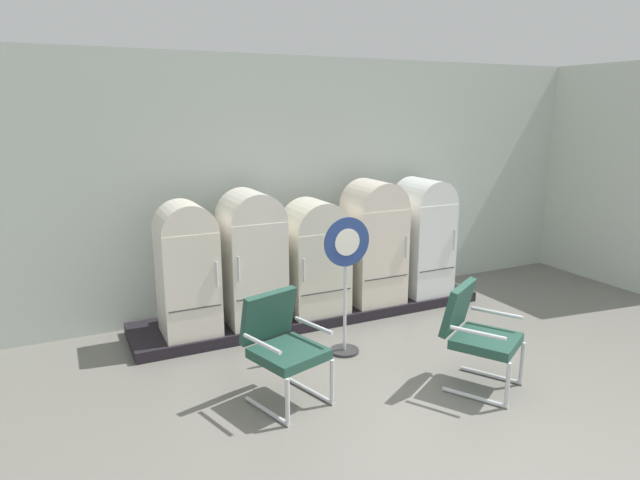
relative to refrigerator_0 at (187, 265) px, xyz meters
name	(u,v)px	position (x,y,z in m)	size (l,w,h in m)	color
ground	(472,442)	(1.61, -2.88, -0.95)	(12.00, 10.00, 0.05)	slate
back_wall	(293,183)	(1.61, 0.78, 0.72)	(11.76, 0.12, 3.25)	silver
side_wall_right	(611,177)	(6.27, -0.41, 0.69)	(0.16, 2.20, 3.25)	beige
display_plinth	(313,311)	(1.61, 0.14, -0.86)	(4.53, 0.95, 0.13)	black
refrigerator_0	(187,265)	(0.00, 0.00, 0.00)	(0.62, 0.61, 1.50)	silver
refrigerator_1	(252,253)	(0.77, 0.05, 0.04)	(0.66, 0.71, 1.56)	silver
refrigerator_2	(315,254)	(1.57, 0.02, -0.06)	(0.72, 0.65, 1.40)	silver
refrigerator_3	(374,238)	(2.42, 0.03, 0.05)	(0.69, 0.67, 1.59)	silver
refrigerator_4	(423,233)	(3.21, 0.05, 0.04)	(0.61, 0.72, 1.56)	white
armchair_left	(282,342)	(0.47, -1.63, -0.36)	(0.75, 0.81, 1.00)	silver
armchair_right	(477,331)	(2.22, -2.19, -0.36)	(0.83, 0.87, 1.00)	silver
sign_stand	(346,283)	(1.45, -1.00, -0.13)	(0.53, 0.32, 1.51)	#2D2D30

